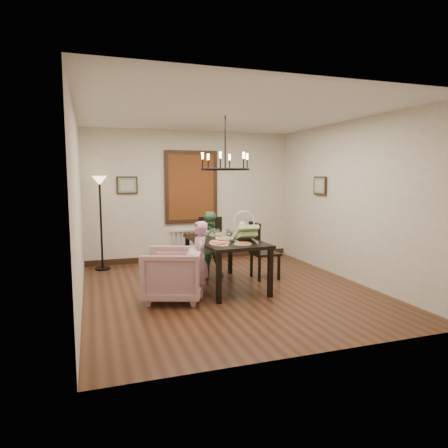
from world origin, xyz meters
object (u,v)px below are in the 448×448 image
dining_table (225,244)px  chair_far (210,244)px  drinking_glass (233,235)px  armchair (172,274)px  baby_bouncer (245,231)px  seated_man (208,250)px  floor_lamp (101,224)px  elderly_woman (199,266)px  chair_right (265,250)px

dining_table → chair_far: size_ratio=1.67×
chair_far → drinking_glass: chair_far is taller
armchair → baby_bouncer: size_ratio=1.65×
seated_man → dining_table: bearing=100.1°
dining_table → floor_lamp: bearing=131.4°
dining_table → chair_far: bearing=82.5°
elderly_woman → baby_bouncer: bearing=106.7°
chair_right → elderly_woman: size_ratio=1.07×
dining_table → elderly_woman: elderly_woman is taller
armchair → floor_lamp: size_ratio=0.48×
chair_right → baby_bouncer: size_ratio=1.99×
seated_man → floor_lamp: size_ratio=0.56×
dining_table → drinking_glass: size_ratio=11.47×
chair_right → seated_man: chair_right is taller
dining_table → seated_man: seated_man is taller
seated_man → floor_lamp: (-1.82, 1.25, 0.40)m
armchair → baby_bouncer: baby_bouncer is taller
baby_bouncer → floor_lamp: bearing=138.8°
elderly_woman → dining_table: bearing=138.6°
seated_man → baby_bouncer: (0.30, -1.04, 0.47)m
dining_table → floor_lamp: floor_lamp is taller
chair_right → floor_lamp: floor_lamp is taller
elderly_woman → baby_bouncer: baby_bouncer is taller
dining_table → chair_right: size_ratio=1.69×
drinking_glass → floor_lamp: (-2.01, 2.03, 0.02)m
chair_right → baby_bouncer: 1.00m
chair_far → floor_lamp: (-2.00, 0.80, 0.37)m
chair_right → elderly_woman: 1.57m
chair_right → baby_bouncer: baby_bouncer is taller
armchair → floor_lamp: bearing=-139.2°
dining_table → elderly_woman: bearing=-146.9°
baby_bouncer → floor_lamp: (-2.12, 2.29, -0.07)m
armchair → seated_man: seated_man is taller
chair_right → seated_man: (-0.94, 0.41, -0.02)m
baby_bouncer → floor_lamp: floor_lamp is taller
chair_right → armchair: bearing=111.8°
dining_table → floor_lamp: (-1.91, 1.94, 0.19)m
armchair → drinking_glass: (1.07, 0.34, 0.49)m
chair_far → floor_lamp: size_ratio=0.58×
chair_far → seated_man: size_ratio=1.05×
chair_far → chair_right: chair_far is taller
dining_table → drinking_glass: 0.21m
chair_far → armchair: chair_far is taller
drinking_glass → seated_man: bearing=103.3°
chair_right → armchair: chair_right is taller
chair_right → floor_lamp: (-2.76, 1.66, 0.38)m
chair_right → drinking_glass: bearing=117.0°
elderly_woman → seated_man: bearing=169.3°
dining_table → armchair: bearing=-159.4°
floor_lamp → chair_far: bearing=-21.7°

